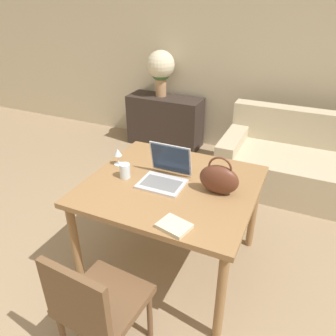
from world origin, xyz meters
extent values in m
plane|color=#997F60|center=(0.00, 0.00, 0.00)|extent=(14.00, 14.00, 0.00)
cube|color=beige|center=(0.00, 3.04, 1.35)|extent=(10.00, 0.06, 2.70)
cube|color=olive|center=(0.00, 0.64, 0.75)|extent=(1.20, 1.09, 0.04)
cylinder|color=olive|center=(-0.54, 0.15, 0.37)|extent=(0.06, 0.06, 0.73)
cylinder|color=olive|center=(0.54, 0.15, 0.37)|extent=(0.06, 0.06, 0.73)
cylinder|color=olive|center=(-0.54, 1.12, 0.37)|extent=(0.06, 0.06, 0.73)
cylinder|color=olive|center=(0.54, 1.12, 0.37)|extent=(0.06, 0.06, 0.73)
cube|color=brown|center=(-0.05, -0.19, 0.43)|extent=(0.47, 0.47, 0.05)
cube|color=brown|center=(-0.07, -0.39, 0.65)|extent=(0.42, 0.07, 0.38)
cylinder|color=brown|center=(-0.22, 0.01, 0.20)|extent=(0.04, 0.04, 0.41)
cylinder|color=brown|center=(0.15, -0.02, 0.20)|extent=(0.04, 0.04, 0.41)
cube|color=#C1B293|center=(0.93, 2.26, 0.21)|extent=(1.91, 0.93, 0.42)
cube|color=#C1B293|center=(0.93, 2.62, 0.62)|extent=(1.91, 0.20, 0.40)
cube|color=#C1B293|center=(0.07, 2.26, 0.28)|extent=(0.20, 0.93, 0.56)
cube|color=#332823|center=(-1.04, 2.77, 0.35)|extent=(1.03, 0.40, 0.70)
cube|color=silver|center=(-0.06, 0.59, 0.78)|extent=(0.32, 0.25, 0.02)
cube|color=gray|center=(-0.06, 0.58, 0.79)|extent=(0.27, 0.16, 0.00)
cube|color=silver|center=(-0.06, 0.75, 0.91)|extent=(0.32, 0.06, 0.25)
cube|color=#23334C|center=(-0.06, 0.74, 0.91)|extent=(0.29, 0.05, 0.22)
cylinder|color=silver|center=(-0.35, 0.57, 0.83)|extent=(0.08, 0.08, 0.11)
cylinder|color=silver|center=(-0.50, 0.72, 0.77)|extent=(0.08, 0.08, 0.01)
cylinder|color=silver|center=(-0.50, 0.72, 0.81)|extent=(0.01, 0.01, 0.07)
cone|color=silver|center=(-0.50, 0.72, 0.88)|extent=(0.06, 0.06, 0.06)
ellipsoid|color=#592D1E|center=(0.34, 0.66, 0.88)|extent=(0.27, 0.12, 0.21)
torus|color=#592D1E|center=(0.34, 0.66, 0.97)|extent=(0.16, 0.01, 0.16)
cylinder|color=tan|center=(-1.11, 2.79, 0.84)|extent=(0.15, 0.15, 0.28)
sphere|color=#3D6B38|center=(-1.11, 2.79, 1.04)|extent=(0.28, 0.28, 0.28)
sphere|color=beige|center=(-1.11, 2.79, 1.12)|extent=(0.37, 0.37, 0.37)
cube|color=beige|center=(0.22, 0.19, 0.78)|extent=(0.21, 0.19, 0.02)
camera|label=1|loc=(0.81, -1.20, 2.01)|focal=35.00mm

